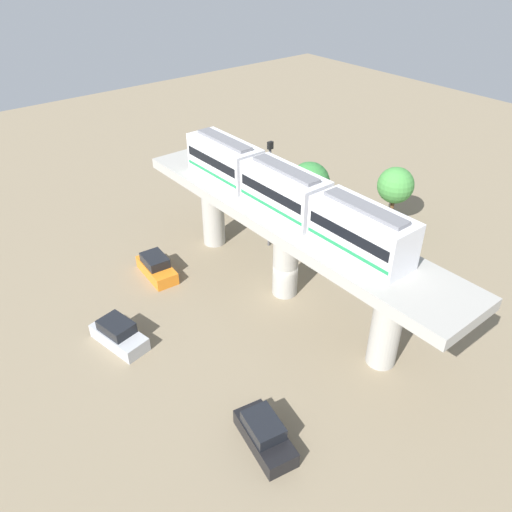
{
  "coord_description": "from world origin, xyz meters",
  "views": [
    {
      "loc": [
        -21.13,
        -22.69,
        23.89
      ],
      "look_at": [
        -2.5,
        0.4,
        4.18
      ],
      "focal_mm": 35.45,
      "sensor_mm": 36.0,
      "label": 1
    }
  ],
  "objects_px": {
    "signal_post": "(270,191)",
    "parked_car_black": "(265,434)",
    "train": "(284,191)",
    "tree_mid_lot": "(309,183)",
    "parked_car_silver": "(119,334)",
    "tree_near_viaduct": "(396,185)",
    "parked_car_orange": "(156,267)"
  },
  "relations": [
    {
      "from": "train",
      "to": "signal_post",
      "type": "xyz_separation_m",
      "value": [
        3.4,
        5.53,
        -3.19
      ]
    },
    {
      "from": "parked_car_black",
      "to": "tree_near_viaduct",
      "type": "xyz_separation_m",
      "value": [
        24.46,
        11.04,
        3.31
      ]
    },
    {
      "from": "parked_car_orange",
      "to": "parked_car_silver",
      "type": "distance_m",
      "value": 7.99
    },
    {
      "from": "tree_near_viaduct",
      "to": "parked_car_orange",
      "type": "bearing_deg",
      "value": 162.71
    },
    {
      "from": "train",
      "to": "signal_post",
      "type": "height_order",
      "value": "train"
    },
    {
      "from": "train",
      "to": "parked_car_black",
      "type": "relative_size",
      "value": 4.6
    },
    {
      "from": "tree_near_viaduct",
      "to": "signal_post",
      "type": "height_order",
      "value": "signal_post"
    },
    {
      "from": "train",
      "to": "tree_mid_lot",
      "type": "xyz_separation_m",
      "value": [
        8.99,
        6.51,
        -4.45
      ]
    },
    {
      "from": "tree_mid_lot",
      "to": "signal_post",
      "type": "xyz_separation_m",
      "value": [
        -5.59,
        -0.98,
        1.25
      ]
    },
    {
      "from": "train",
      "to": "parked_car_silver",
      "type": "xyz_separation_m",
      "value": [
        -12.43,
        2.4,
        -7.75
      ]
    },
    {
      "from": "tree_near_viaduct",
      "to": "signal_post",
      "type": "bearing_deg",
      "value": 158.84
    },
    {
      "from": "train",
      "to": "signal_post",
      "type": "distance_m",
      "value": 7.24
    },
    {
      "from": "parked_car_black",
      "to": "parked_car_silver",
      "type": "xyz_separation_m",
      "value": [
        -2.58,
        12.25,
        0.0
      ]
    },
    {
      "from": "parked_car_orange",
      "to": "signal_post",
      "type": "distance_m",
      "value": 11.13
    },
    {
      "from": "train",
      "to": "parked_car_black",
      "type": "xyz_separation_m",
      "value": [
        -9.85,
        -9.85,
        -7.75
      ]
    },
    {
      "from": "parked_car_orange",
      "to": "tree_mid_lot",
      "type": "distance_m",
      "value": 15.89
    },
    {
      "from": "train",
      "to": "tree_near_viaduct",
      "type": "relative_size",
      "value": 3.58
    },
    {
      "from": "signal_post",
      "to": "parked_car_orange",
      "type": "bearing_deg",
      "value": 167.29
    },
    {
      "from": "tree_near_viaduct",
      "to": "tree_mid_lot",
      "type": "relative_size",
      "value": 0.96
    },
    {
      "from": "parked_car_silver",
      "to": "signal_post",
      "type": "relative_size",
      "value": 0.47
    },
    {
      "from": "signal_post",
      "to": "parked_car_black",
      "type": "bearing_deg",
      "value": -130.75
    },
    {
      "from": "train",
      "to": "parked_car_black",
      "type": "distance_m",
      "value": 15.94
    },
    {
      "from": "tree_near_viaduct",
      "to": "parked_car_silver",
      "type": "bearing_deg",
      "value": 177.43
    },
    {
      "from": "parked_car_black",
      "to": "signal_post",
      "type": "bearing_deg",
      "value": 59.93
    },
    {
      "from": "train",
      "to": "tree_mid_lot",
      "type": "bearing_deg",
      "value": 35.9
    },
    {
      "from": "parked_car_black",
      "to": "parked_car_silver",
      "type": "relative_size",
      "value": 1.0
    },
    {
      "from": "train",
      "to": "tree_near_viaduct",
      "type": "distance_m",
      "value": 15.32
    },
    {
      "from": "train",
      "to": "tree_mid_lot",
      "type": "relative_size",
      "value": 3.45
    },
    {
      "from": "parked_car_black",
      "to": "tree_near_viaduct",
      "type": "height_order",
      "value": "tree_near_viaduct"
    },
    {
      "from": "parked_car_orange",
      "to": "tree_mid_lot",
      "type": "height_order",
      "value": "tree_mid_lot"
    },
    {
      "from": "parked_car_silver",
      "to": "tree_mid_lot",
      "type": "bearing_deg",
      "value": -0.58
    },
    {
      "from": "parked_car_orange",
      "to": "tree_near_viaduct",
      "type": "distance_m",
      "value": 22.36
    }
  ]
}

